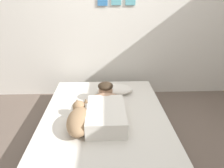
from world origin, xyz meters
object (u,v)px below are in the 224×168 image
Objects in this scene: pillow at (114,89)px; person_lying at (106,108)px; dog at (79,119)px; cell_phone at (84,112)px; bed at (105,124)px; coffee_cup at (110,93)px.

person_lying is at bearing -102.26° from pillow.
cell_phone is (0.02, 0.30, -0.10)m from dog.
pillow is 0.90× the size of dog.
person_lying reaches higher than pillow.
bed is 3.79× the size of pillow.
cell_phone is at bearing -127.27° from pillow.
dog is 4.60× the size of coffee_cup.
coffee_cup reaches higher than bed.
coffee_cup is (0.35, 0.75, -0.07)m from dog.
coffee_cup is (0.08, 0.47, 0.20)m from bed.
pillow is 0.92m from dog.
dog reaches higher than coffee_cup.
person_lying reaches higher than cell_phone.
bed is 0.30m from cell_phone.
dog reaches higher than pillow.
coffee_cup is (0.06, 0.53, -0.07)m from person_lying.
coffee_cup is at bearing 65.05° from dog.
pillow reaches higher than coffee_cup.
bed is 3.42× the size of dog.
coffee_cup is at bearing 53.88° from cell_phone.
dog is (-0.27, -0.28, 0.26)m from bed.
cell_phone is at bearing 163.13° from person_lying.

